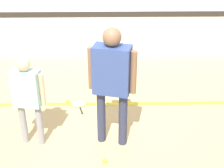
{
  "coord_description": "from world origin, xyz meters",
  "views": [
    {
      "loc": [
        0.12,
        -3.51,
        2.84
      ],
      "look_at": [
        0.19,
        0.15,
        0.94
      ],
      "focal_mm": 50.0,
      "sensor_mm": 36.0,
      "label": 1
    }
  ],
  "objects_px": {
    "person_student_left": "(27,93)",
    "tennis_ball_near_instructor": "(105,161)",
    "person_instructor": "(112,76)",
    "racket_spare_on_floor": "(79,104)",
    "tennis_ball_by_spare_racket": "(68,101)"
  },
  "relations": [
    {
      "from": "person_instructor",
      "to": "racket_spare_on_floor",
      "type": "xyz_separation_m",
      "value": [
        -0.57,
        1.05,
        -1.05
      ]
    },
    {
      "from": "person_student_left",
      "to": "person_instructor",
      "type": "bearing_deg",
      "value": 10.2
    },
    {
      "from": "racket_spare_on_floor",
      "to": "tennis_ball_near_instructor",
      "type": "height_order",
      "value": "tennis_ball_near_instructor"
    },
    {
      "from": "tennis_ball_by_spare_racket",
      "to": "racket_spare_on_floor",
      "type": "bearing_deg",
      "value": -17.3
    },
    {
      "from": "racket_spare_on_floor",
      "to": "tennis_ball_near_instructor",
      "type": "distance_m",
      "value": 1.58
    },
    {
      "from": "person_instructor",
      "to": "tennis_ball_near_instructor",
      "type": "distance_m",
      "value": 1.13
    },
    {
      "from": "person_instructor",
      "to": "person_student_left",
      "type": "xyz_separation_m",
      "value": [
        -1.13,
        -0.0,
        -0.24
      ]
    },
    {
      "from": "person_instructor",
      "to": "tennis_ball_by_spare_racket",
      "type": "relative_size",
      "value": 26.02
    },
    {
      "from": "person_instructor",
      "to": "tennis_ball_near_instructor",
      "type": "relative_size",
      "value": 26.02
    },
    {
      "from": "racket_spare_on_floor",
      "to": "tennis_ball_near_instructor",
      "type": "xyz_separation_m",
      "value": [
        0.46,
        -1.51,
        0.02
      ]
    },
    {
      "from": "person_student_left",
      "to": "tennis_ball_near_instructor",
      "type": "distance_m",
      "value": 1.38
    },
    {
      "from": "person_instructor",
      "to": "tennis_ball_near_instructor",
      "type": "xyz_separation_m",
      "value": [
        -0.11,
        -0.46,
        -1.03
      ]
    },
    {
      "from": "person_student_left",
      "to": "tennis_ball_by_spare_racket",
      "type": "height_order",
      "value": "person_student_left"
    },
    {
      "from": "person_instructor",
      "to": "person_student_left",
      "type": "height_order",
      "value": "person_instructor"
    },
    {
      "from": "person_student_left",
      "to": "racket_spare_on_floor",
      "type": "height_order",
      "value": "person_student_left"
    }
  ]
}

